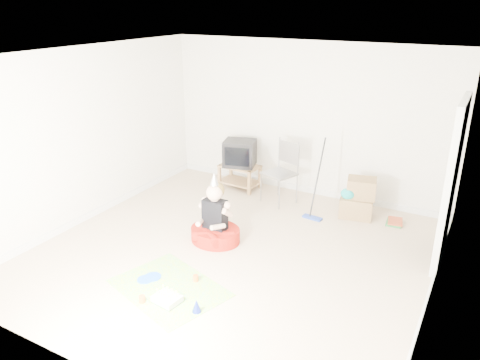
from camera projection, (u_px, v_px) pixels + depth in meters
The scene contains 16 objects.
ground at pixel (232, 252), 6.33m from camera, with size 5.00×5.00×0.00m, color beige.
doorway_recess at pixel (452, 187), 5.82m from camera, with size 0.02×0.90×2.05m, color black.
tv_stand at pixel (240, 174), 8.40m from camera, with size 0.72×0.47×0.43m.
crt_tv at pixel (240, 153), 8.26m from camera, with size 0.54×0.44×0.46m, color black.
folding_chair at pixel (279, 173), 7.73m from camera, with size 0.60×0.59×1.05m.
cardboard_boxes at pixel (358, 199), 7.28m from camera, with size 0.57×0.49×0.63m.
floor_mop at pixel (313, 203), 7.21m from camera, with size 0.31×0.41×1.22m.
book_pile at pixel (395, 222), 7.13m from camera, with size 0.26×0.31×0.06m.
seated_woman at pixel (215, 227), 6.56m from camera, with size 0.72×0.72×1.03m.
party_mat at pixel (169, 288), 5.56m from camera, with size 1.32×0.95×0.01m, color #DA2E79.
birthday_cake at pixel (167, 299), 5.28m from camera, with size 0.32×0.27×0.14m.
blue_plate_near at pixel (153, 277), 5.76m from camera, with size 0.21×0.21×0.01m, color blue.
blue_plate_far at pixel (145, 279), 5.71m from camera, with size 0.19×0.19×0.01m, color blue.
orange_cup_near at pixel (196, 278), 5.67m from camera, with size 0.07×0.07×0.08m, color orange.
orange_cup_far at pixel (142, 299), 5.27m from camera, with size 0.07×0.07×0.08m, color orange.
blue_party_hat at pixel (197, 306), 5.10m from camera, with size 0.10×0.10×0.15m, color #1828A8.
Camera 1 is at (2.79, -4.80, 3.21)m, focal length 35.00 mm.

